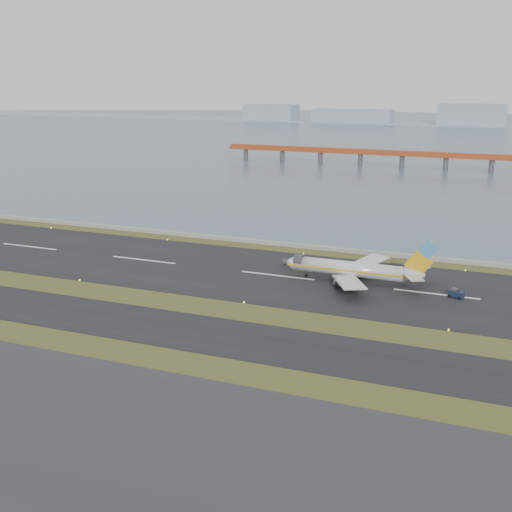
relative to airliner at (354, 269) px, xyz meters
The scene contains 10 objects.
ground 37.55m from the airliner, 121.91° to the right, with size 1000.00×1000.00×0.00m, color #3D481A.
apron_strip 89.03m from the airliner, 102.84° to the right, with size 1000.00×50.00×0.10m, color #2B2B2E.
taxiway_strip 48.12m from the airliner, 114.32° to the right, with size 1000.00×18.00×0.10m, color black.
runway_strip 20.13m from the airliner, behind, with size 1000.00×45.00×0.10m, color black.
seawall 34.61m from the airliner, 124.97° to the left, with size 1000.00×2.50×1.00m, color gray.
bay_water 428.73m from the airliner, 92.64° to the left, with size 1400.00×800.00×1.30m, color #4C5B6C.
red_pier 218.30m from the airliner, 89.94° to the left, with size 260.00×5.00×10.20m.
far_shoreline 588.30m from the airliner, 90.60° to the left, with size 1400.00×80.00×60.50m.
airliner is the anchor object (origin of this frame).
pushback_tug 24.99m from the airliner, ahead, with size 3.84×2.91×2.18m.
Camera 1 is at (53.27, -119.42, 49.66)m, focal length 45.00 mm.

